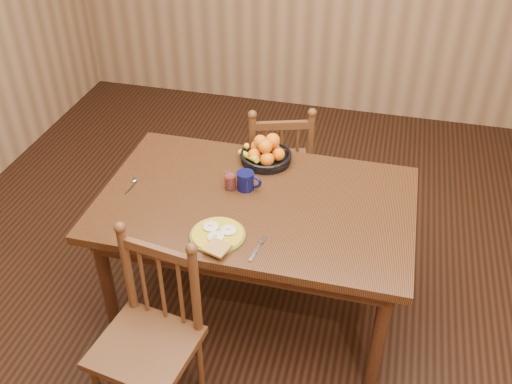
% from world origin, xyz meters
% --- Properties ---
extents(room, '(4.52, 5.02, 2.72)m').
position_xyz_m(room, '(0.00, 0.00, 1.35)').
color(room, black).
rests_on(room, ground).
extents(dining_table, '(1.60, 1.00, 0.75)m').
position_xyz_m(dining_table, '(0.00, 0.00, 0.67)').
color(dining_table, black).
rests_on(dining_table, ground).
extents(chair_far, '(0.53, 0.52, 0.93)m').
position_xyz_m(chair_far, '(-0.04, 0.73, 0.45)').
color(chair_far, '#452914').
rests_on(chair_far, ground).
extents(chair_near, '(0.48, 0.47, 0.94)m').
position_xyz_m(chair_near, '(-0.31, -0.74, 0.46)').
color(chair_near, '#452914').
rests_on(chair_near, ground).
extents(breakfast_plate, '(0.26, 0.30, 0.04)m').
position_xyz_m(breakfast_plate, '(-0.10, -0.32, 0.76)').
color(breakfast_plate, '#59601E').
rests_on(breakfast_plate, dining_table).
extents(fork, '(0.04, 0.18, 0.00)m').
position_xyz_m(fork, '(0.10, -0.35, 0.75)').
color(fork, silver).
rests_on(fork, dining_table).
extents(spoon, '(0.04, 0.16, 0.01)m').
position_xyz_m(spoon, '(-0.67, -0.02, 0.75)').
color(spoon, silver).
rests_on(spoon, dining_table).
extents(coffee_mug, '(0.13, 0.09, 0.10)m').
position_xyz_m(coffee_mug, '(-0.07, 0.08, 0.80)').
color(coffee_mug, '#0A0C38').
rests_on(coffee_mug, dining_table).
extents(juice_glass, '(0.06, 0.06, 0.09)m').
position_xyz_m(juice_glass, '(-0.16, 0.07, 0.79)').
color(juice_glass, silver).
rests_on(juice_glass, dining_table).
extents(fruit_bowl, '(0.29, 0.29, 0.17)m').
position_xyz_m(fruit_bowl, '(-0.04, 0.36, 0.81)').
color(fruit_bowl, black).
rests_on(fruit_bowl, dining_table).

